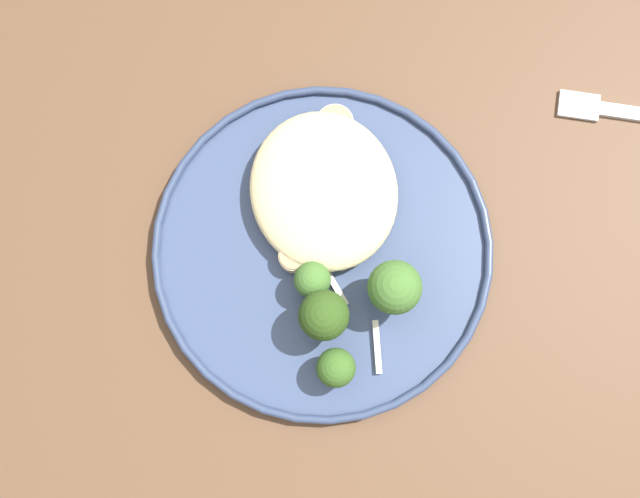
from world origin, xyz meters
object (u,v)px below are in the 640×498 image
at_px(seared_scallop_center_golden, 335,123).
at_px(broccoli_floret_rear_charred, 395,288).
at_px(dinner_plate, 320,251).
at_px(seared_scallop_front_small, 331,219).
at_px(seared_scallop_right_edge, 371,220).
at_px(seared_scallop_tilted_round, 315,168).
at_px(broccoli_floret_near_rim, 312,280).
at_px(broccoli_floret_split_head, 324,315).
at_px(seared_scallop_tiny_bay, 302,198).
at_px(seared_scallop_rear_pale, 294,257).
at_px(broccoli_floret_front_edge, 336,368).
at_px(seared_scallop_half_hidden, 283,214).

bearing_deg(seared_scallop_center_golden, broccoli_floret_rear_charred, 4.06).
height_order(dinner_plate, seared_scallop_front_small, seared_scallop_front_small).
bearing_deg(seared_scallop_right_edge, seared_scallop_tilted_round, -147.24).
distance_m(broccoli_floret_near_rim, broccoli_floret_split_head, 0.03).
relative_size(seared_scallop_tiny_bay, seared_scallop_center_golden, 0.96).
bearing_deg(broccoli_floret_near_rim, seared_scallop_rear_pale, -158.14).
height_order(seared_scallop_front_small, broccoli_floret_front_edge, broccoli_floret_front_edge).
height_order(seared_scallop_half_hidden, broccoli_floret_near_rim, broccoli_floret_near_rim).
xyz_separation_m(seared_scallop_center_golden, seared_scallop_half_hidden, (0.07, -0.06, 0.00)).
distance_m(seared_scallop_center_golden, broccoli_floret_near_rim, 0.14).
xyz_separation_m(seared_scallop_center_golden, seared_scallop_rear_pale, (0.10, -0.06, 0.00)).
distance_m(seared_scallop_half_hidden, broccoli_floret_rear_charred, 0.12).
bearing_deg(seared_scallop_front_small, seared_scallop_center_golden, 164.12).
distance_m(seared_scallop_right_edge, broccoli_floret_near_rim, 0.07).
xyz_separation_m(seared_scallop_right_edge, broccoli_floret_split_head, (0.07, -0.06, 0.03)).
bearing_deg(dinner_plate, seared_scallop_center_golden, 159.71).
distance_m(seared_scallop_front_small, broccoli_floret_near_rim, 0.06).
height_order(broccoli_floret_near_rim, broccoli_floret_split_head, broccoli_floret_split_head).
xyz_separation_m(seared_scallop_tiny_bay, broccoli_floret_near_rim, (0.07, -0.01, 0.01)).
distance_m(seared_scallop_right_edge, broccoli_floret_split_head, 0.10).
bearing_deg(broccoli_floret_front_edge, broccoli_floret_near_rim, -178.59).
relative_size(dinner_plate, seared_scallop_half_hidden, 9.59).
height_order(broccoli_floret_near_rim, broccoli_floret_front_edge, same).
xyz_separation_m(broccoli_floret_near_rim, broccoli_floret_split_head, (0.03, 0.00, 0.01)).
relative_size(dinner_plate, broccoli_floret_near_rim, 6.71).
height_order(seared_scallop_center_golden, broccoli_floret_split_head, broccoli_floret_split_head).
relative_size(seared_scallop_front_small, broccoli_floret_split_head, 0.51).
bearing_deg(dinner_plate, seared_scallop_tilted_round, 170.19).
distance_m(seared_scallop_right_edge, broccoli_floret_front_edge, 0.13).
bearing_deg(seared_scallop_front_small, dinner_plate, -33.71).
height_order(seared_scallop_half_hidden, broccoli_floret_front_edge, broccoli_floret_front_edge).
bearing_deg(seared_scallop_center_golden, dinner_plate, -20.29).
bearing_deg(seared_scallop_tiny_bay, seared_scallop_rear_pale, -21.31).
relative_size(seared_scallop_tiny_bay, seared_scallop_front_small, 0.98).
bearing_deg(seared_scallop_tiny_bay, seared_scallop_front_small, 41.38).
xyz_separation_m(dinner_plate, broccoli_floret_near_rim, (0.03, -0.01, 0.03)).
bearing_deg(broccoli_floret_near_rim, dinner_plate, 154.00).
height_order(seared_scallop_tilted_round, seared_scallop_tiny_bay, seared_scallop_tiny_bay).
xyz_separation_m(seared_scallop_front_small, broccoli_floret_rear_charred, (0.07, 0.03, 0.03)).
distance_m(seared_scallop_rear_pale, broccoli_floret_front_edge, 0.10).
relative_size(seared_scallop_tilted_round, seared_scallop_center_golden, 0.99).
height_order(seared_scallop_tilted_round, broccoli_floret_front_edge, broccoli_floret_front_edge).
bearing_deg(seared_scallop_center_golden, seared_scallop_half_hidden, -42.49).
relative_size(seared_scallop_tiny_bay, broccoli_floret_near_rim, 0.71).
height_order(dinner_plate, seared_scallop_tilted_round, seared_scallop_tilted_round).
distance_m(seared_scallop_right_edge, seared_scallop_front_small, 0.03).
distance_m(dinner_plate, seared_scallop_tilted_round, 0.07).
height_order(seared_scallop_right_edge, broccoli_floret_split_head, broccoli_floret_split_head).
distance_m(seared_scallop_center_golden, broccoli_floret_rear_charred, 0.16).
bearing_deg(seared_scallop_center_golden, seared_scallop_tiny_bay, -36.22).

